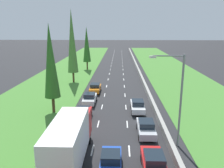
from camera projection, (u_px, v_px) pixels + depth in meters
name	position (u px, v px, depth m)	size (l,w,h in m)	color
ground_plane	(117.00, 72.00, 59.21)	(300.00, 300.00, 0.00)	#28282B
grass_verge_left	(69.00, 71.00, 59.62)	(14.00, 140.00, 0.04)	#478433
grass_verge_right	(172.00, 72.00, 58.75)	(14.00, 140.00, 0.04)	#478433
median_barrier	(138.00, 70.00, 58.92)	(0.44, 120.00, 0.85)	#9E9B93
lane_markings	(117.00, 72.00, 59.21)	(3.64, 116.00, 0.01)	white
white_box_truck_left_lane	(70.00, 141.00, 18.76)	(2.46, 9.40, 4.18)	black
red_hatchback_left_lane	(84.00, 114.00, 28.27)	(1.74, 3.90, 1.72)	red
blue_hatchback_centre_lane	(111.00, 161.00, 18.21)	(1.74, 3.90, 1.72)	#1E47B7
red_sedan_right_lane	(154.00, 163.00, 18.07)	(1.82, 4.50, 1.64)	red
silver_sedan_right_lane	(146.00, 128.00, 24.41)	(1.82, 4.50, 1.64)	silver
white_sedan_right_lane	(137.00, 106.00, 31.15)	(1.82, 4.50, 1.64)	white
white_sedan_left_lane	(90.00, 98.00, 34.39)	(1.82, 4.50, 1.64)	white
orange_sedan_left_lane	(95.00, 88.00, 40.26)	(1.82, 4.50, 1.64)	orange
poplar_tree_second	(51.00, 61.00, 29.38)	(2.10, 2.10, 11.96)	#4C3823
poplar_tree_third	(72.00, 41.00, 45.84)	(2.17, 2.17, 14.95)	#4C3823
poplar_tree_fourth	(87.00, 44.00, 60.64)	(2.09, 2.09, 11.55)	#4C3823
street_light_mast	(178.00, 95.00, 21.05)	(3.20, 0.28, 9.00)	gray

